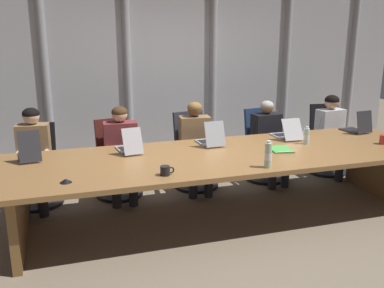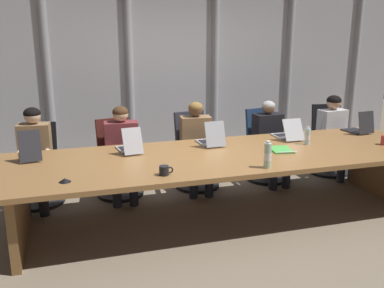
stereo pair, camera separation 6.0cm
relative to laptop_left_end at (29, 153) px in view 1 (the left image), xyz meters
The scene contains 24 objects.
ground_plane 2.23m from the laptop_left_end, 12.36° to the right, with size 15.50×15.50×0.00m, color #7F705B.
conference_table 2.08m from the laptop_left_end, 12.36° to the right, with size 4.78×1.43×0.75m.
curtain_backdrop 2.79m from the laptop_left_end, 41.00° to the left, with size 7.75×0.17×3.18m.
laptop_left_end is the anchor object (origin of this frame).
laptop_left_mid 1.04m from the laptop_left_end, ahead, with size 0.26×0.45×0.29m.
laptop_center 2.01m from the laptop_left_end, ahead, with size 0.26×0.42×0.30m.
laptop_right_mid 3.02m from the laptop_left_end, ahead, with size 0.25×0.44×0.26m.
laptop_right_end 4.07m from the laptop_left_end, ahead, with size 0.27×0.39×0.30m.
office_chair_left_end 0.78m from the laptop_left_end, 88.77° to the left, with size 0.60×0.61×0.96m.
office_chair_left_mid 1.26m from the laptop_left_end, 33.10° to the left, with size 0.60×0.61×0.96m.
office_chair_center 2.17m from the laptop_left_end, 17.68° to the left, with size 0.60×0.61×1.00m.
office_chair_right_mid 3.16m from the laptop_left_end, 11.88° to the left, with size 0.60×0.61×0.99m.
office_chair_right_end 4.17m from the laptop_left_end, ahead, with size 0.60×0.61×0.99m.
person_left_end 0.50m from the laptop_left_end, 89.49° to the left, with size 0.41×0.57×1.19m.
person_left_mid 1.15m from the laptop_left_end, 25.24° to the left, with size 0.45×0.57×1.16m.
person_center 2.06m from the laptop_left_end, 13.60° to the left, with size 0.44×0.57×1.16m.
person_right_mid 3.09m from the laptop_left_end, ahead, with size 0.41×0.56×1.13m.
person_right_end 4.10m from the laptop_left_end, ahead, with size 0.43×0.57×1.16m.
water_bottle_primary 2.47m from the laptop_left_end, 24.24° to the right, with size 0.07×0.07×0.27m.
water_bottle_secondary 3.12m from the laptop_left_end, ahead, with size 0.07×0.07×0.21m.
coffee_mug_near 1.55m from the laptop_left_end, 37.16° to the right, with size 0.14×0.09×0.09m.
coffee_mug_far 4.02m from the laptop_left_end, ahead, with size 0.13×0.08×0.11m.
conference_mic_left_side 0.93m from the laptop_left_end, 68.44° to the right, with size 0.11×0.11×0.04m, color black.
spiral_notepad 2.73m from the laptop_left_end, 10.41° to the right, with size 0.27×0.34×0.03m.
Camera 1 is at (-1.67, -4.16, 2.07)m, focal length 39.91 mm.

